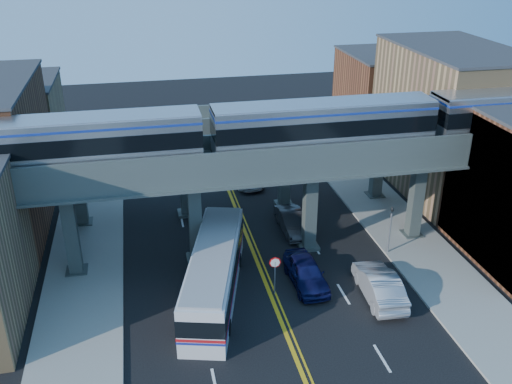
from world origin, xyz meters
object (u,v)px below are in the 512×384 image
car_lane_a (306,272)px  car_parked_curb (379,285)px  transit_train (324,124)px  traffic_signal (390,225)px  stop_sign (275,269)px  car_lane_c (246,176)px  car_lane_b (292,222)px  car_lane_d (257,157)px  transit_bus (214,273)px

car_lane_a → car_parked_curb: 4.63m
car_lane_a → car_parked_curb: car_parked_curb is taller
transit_train → traffic_signal: (4.51, -2.00, -6.89)m
traffic_signal → car_lane_a: bearing=-160.4°
stop_sign → car_lane_c: stop_sign is taller
car_lane_a → car_lane_b: 7.04m
car_lane_a → car_lane_c: 16.42m
stop_sign → car_lane_b: 8.29m
stop_sign → traffic_signal: traffic_signal is taller
car_lane_b → car_lane_d: (0.12, 13.37, 0.08)m
car_lane_b → car_lane_c: car_lane_b is taller
car_lane_a → car_lane_c: car_lane_a is taller
traffic_signal → car_parked_curb: size_ratio=0.75×
stop_sign → car_lane_a: (2.21, 0.62, -0.90)m
stop_sign → car_lane_b: (3.19, 7.59, -0.97)m
transit_train → stop_sign: size_ratio=17.25×
car_lane_d → stop_sign: bearing=-106.9°
traffic_signal → car_lane_c: traffic_signal is taller
transit_train → car_lane_d: 18.03m
stop_sign → transit_bus: (-3.68, 0.61, -0.18)m
car_lane_b → traffic_signal: bearing=-39.6°
stop_sign → car_lane_d: 21.24m
traffic_signal → car_lane_a: 7.25m
transit_train → stop_sign: bearing=-131.3°
transit_bus → car_parked_curb: 10.18m
transit_train → car_lane_a: bearing=-116.5°
stop_sign → car_lane_d: size_ratio=0.44×
stop_sign → transit_bus: bearing=170.6°
car_parked_curb → car_lane_a: bearing=-26.7°
car_parked_curb → transit_bus: bearing=-9.5°
transit_bus → car_lane_a: transit_bus is taller
car_lane_a → car_lane_b: car_lane_a is taller
stop_sign → traffic_signal: bearing=18.6°
transit_train → traffic_signal: 8.48m
car_lane_c → transit_train: bearing=-83.3°
transit_bus → car_lane_a: bearing=-74.7°
car_lane_b → car_lane_d: 13.37m
traffic_signal → car_lane_b: bearing=141.2°
transit_bus → traffic_signal: bearing=-64.0°
car_lane_a → car_lane_d: 20.37m
transit_bus → car_lane_b: transit_bus is taller
transit_train → car_lane_a: transit_train is taller
transit_train → car_lane_d: (-1.08, 15.96, -8.33)m
traffic_signal → car_lane_c: size_ratio=0.81×
car_lane_b → car_parked_curb: 9.79m
transit_train → transit_bus: transit_train is taller
stop_sign → car_lane_c: bearing=85.0°
transit_bus → car_lane_a: size_ratio=2.43×
stop_sign → car_lane_a: size_ratio=0.52×
stop_sign → car_lane_d: (3.31, 20.96, -0.89)m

